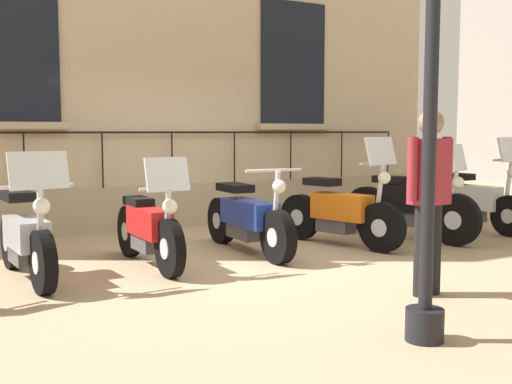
# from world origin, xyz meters

# --- Properties ---
(ground_plane) EXTENTS (60.00, 60.00, 0.00)m
(ground_plane) POSITION_xyz_m (0.00, 0.00, 0.00)
(ground_plane) COLOR tan
(motorcycle_silver) EXTENTS (1.94, 0.66, 1.34)m
(motorcycle_silver) POSITION_xyz_m (0.14, -2.62, 0.42)
(motorcycle_silver) COLOR black
(motorcycle_silver) RESTS_ON ground_plane
(motorcycle_red) EXTENTS (1.92, 0.57, 1.26)m
(motorcycle_red) POSITION_xyz_m (0.11, -1.30, 0.42)
(motorcycle_red) COLOR black
(motorcycle_red) RESTS_ON ground_plane
(motorcycle_blue) EXTENTS (2.16, 0.73, 1.10)m
(motorcycle_blue) POSITION_xyz_m (-0.06, 0.06, 0.42)
(motorcycle_blue) COLOR black
(motorcycle_blue) RESTS_ON ground_plane
(motorcycle_orange) EXTENTS (1.96, 0.84, 1.46)m
(motorcycle_orange) POSITION_xyz_m (0.12, 1.37, 0.45)
(motorcycle_orange) COLOR black
(motorcycle_orange) RESTS_ON ground_plane
(motorcycle_black) EXTENTS (2.11, 0.79, 1.36)m
(motorcycle_black) POSITION_xyz_m (0.21, 2.52, 0.46)
(motorcycle_black) COLOR black
(motorcycle_black) RESTS_ON ground_plane
(motorcycle_white) EXTENTS (1.90, 0.56, 1.44)m
(motorcycle_white) POSITION_xyz_m (0.13, 3.92, 0.44)
(motorcycle_white) COLOR black
(motorcycle_white) RESTS_ON ground_plane
(pedestrian_walking) EXTENTS (0.24, 0.53, 1.72)m
(pedestrian_walking) POSITION_xyz_m (2.55, 0.55, 0.98)
(pedestrian_walking) COLOR black
(pedestrian_walking) RESTS_ON ground_plane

